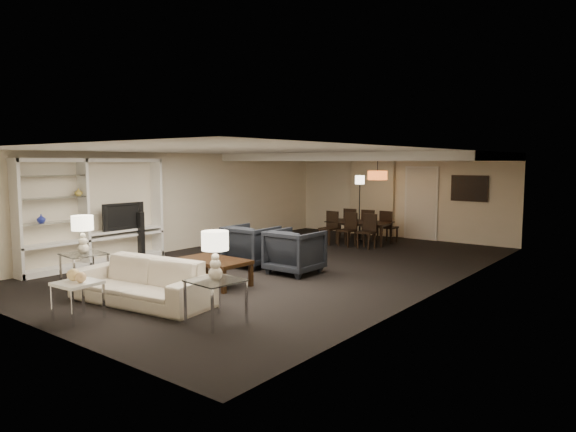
% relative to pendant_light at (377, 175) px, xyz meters
% --- Properties ---
extents(floor, '(11.00, 11.00, 0.00)m').
position_rel_pendant_light_xyz_m(floor, '(-0.30, -3.50, -1.92)').
color(floor, black).
rests_on(floor, ground).
extents(ceiling, '(7.00, 11.00, 0.02)m').
position_rel_pendant_light_xyz_m(ceiling, '(-0.30, -3.50, 0.58)').
color(ceiling, silver).
rests_on(ceiling, ground).
extents(wall_back, '(7.00, 0.02, 2.50)m').
position_rel_pendant_light_xyz_m(wall_back, '(-0.30, 2.00, -0.67)').
color(wall_back, beige).
rests_on(wall_back, ground).
extents(wall_front, '(7.00, 0.02, 2.50)m').
position_rel_pendant_light_xyz_m(wall_front, '(-0.30, -9.00, -0.67)').
color(wall_front, beige).
rests_on(wall_front, ground).
extents(wall_left, '(0.02, 11.00, 2.50)m').
position_rel_pendant_light_xyz_m(wall_left, '(-3.80, -3.50, -0.67)').
color(wall_left, beige).
rests_on(wall_left, ground).
extents(wall_right, '(0.02, 11.00, 2.50)m').
position_rel_pendant_light_xyz_m(wall_right, '(3.20, -3.50, -0.67)').
color(wall_right, beige).
rests_on(wall_right, ground).
extents(ceiling_soffit, '(7.00, 4.00, 0.20)m').
position_rel_pendant_light_xyz_m(ceiling_soffit, '(-0.30, 0.00, 0.48)').
color(ceiling_soffit, silver).
rests_on(ceiling_soffit, ceiling).
extents(curtains, '(1.50, 0.12, 2.40)m').
position_rel_pendant_light_xyz_m(curtains, '(-1.20, 1.92, -0.72)').
color(curtains, beige).
rests_on(curtains, wall_back).
extents(door, '(0.90, 0.05, 2.10)m').
position_rel_pendant_light_xyz_m(door, '(0.40, 1.97, -0.87)').
color(door, silver).
rests_on(door, wall_back).
extents(painting, '(0.95, 0.04, 0.65)m').
position_rel_pendant_light_xyz_m(painting, '(1.80, 1.96, -0.37)').
color(painting, '#142D38').
rests_on(painting, wall_back).
extents(media_unit, '(0.38, 3.40, 2.35)m').
position_rel_pendant_light_xyz_m(media_unit, '(-3.61, -6.10, -0.74)').
color(media_unit, white).
rests_on(media_unit, wall_left).
extents(pendant_light, '(0.52, 0.52, 0.24)m').
position_rel_pendant_light_xyz_m(pendant_light, '(0.00, 0.00, 0.00)').
color(pendant_light, '#D8591E').
rests_on(pendant_light, ceiling_soffit).
extents(sofa, '(2.55, 1.28, 0.71)m').
position_rel_pendant_light_xyz_m(sofa, '(-0.31, -7.33, -1.56)').
color(sofa, beige).
rests_on(sofa, floor).
extents(coffee_table, '(1.36, 0.82, 0.48)m').
position_rel_pendant_light_xyz_m(coffee_table, '(-0.31, -5.73, -1.68)').
color(coffee_table, black).
rests_on(coffee_table, floor).
extents(armchair_left, '(1.01, 1.03, 0.91)m').
position_rel_pendant_light_xyz_m(armchair_left, '(-0.91, -4.03, -1.47)').
color(armchair_left, black).
rests_on(armchair_left, floor).
extents(armchair_right, '(0.97, 1.00, 0.91)m').
position_rel_pendant_light_xyz_m(armchair_right, '(0.29, -4.03, -1.47)').
color(armchair_right, black).
rests_on(armchair_right, floor).
extents(side_table_left, '(0.74, 0.74, 0.62)m').
position_rel_pendant_light_xyz_m(side_table_left, '(-2.01, -7.33, -1.61)').
color(side_table_left, white).
rests_on(side_table_left, floor).
extents(side_table_right, '(0.73, 0.73, 0.62)m').
position_rel_pendant_light_xyz_m(side_table_right, '(1.39, -7.33, -1.61)').
color(side_table_right, silver).
rests_on(side_table_right, floor).
extents(table_lamp_left, '(0.41, 0.41, 0.69)m').
position_rel_pendant_light_xyz_m(table_lamp_left, '(-2.01, -7.33, -0.95)').
color(table_lamp_left, '#F2E7CC').
rests_on(table_lamp_left, side_table_left).
extents(table_lamp_right, '(0.40, 0.40, 0.69)m').
position_rel_pendant_light_xyz_m(table_lamp_right, '(1.39, -7.33, -0.95)').
color(table_lamp_right, white).
rests_on(table_lamp_right, side_table_right).
extents(marble_table, '(0.59, 0.59, 0.56)m').
position_rel_pendant_light_xyz_m(marble_table, '(-0.31, -8.43, -1.64)').
color(marble_table, white).
rests_on(marble_table, floor).
extents(gold_gourd_a, '(0.18, 0.18, 0.18)m').
position_rel_pendant_light_xyz_m(gold_gourd_a, '(-0.41, -8.43, -1.27)').
color(gold_gourd_a, '#F1CD80').
rests_on(gold_gourd_a, marble_table).
extents(gold_gourd_b, '(0.16, 0.16, 0.16)m').
position_rel_pendant_light_xyz_m(gold_gourd_b, '(-0.21, -8.43, -1.28)').
color(gold_gourd_b, '#EFBD7E').
rests_on(gold_gourd_b, marble_table).
extents(television, '(1.05, 0.14, 0.60)m').
position_rel_pendant_light_xyz_m(television, '(-3.58, -5.47, -0.87)').
color(television, black).
rests_on(television, media_unit).
extents(vase_blue, '(0.17, 0.17, 0.17)m').
position_rel_pendant_light_xyz_m(vase_blue, '(-3.61, -7.28, -0.77)').
color(vase_blue, '#2530A2').
rests_on(vase_blue, media_unit).
extents(vase_amber, '(0.16, 0.16, 0.16)m').
position_rel_pendant_light_xyz_m(vase_amber, '(-3.61, -6.46, -0.28)').
color(vase_amber, gold).
rests_on(vase_amber, media_unit).
extents(floor_speaker, '(0.13, 0.13, 1.12)m').
position_rel_pendant_light_xyz_m(floor_speaker, '(-3.40, -5.07, -1.36)').
color(floor_speaker, black).
rests_on(floor_speaker, floor).
extents(dining_table, '(1.86, 1.20, 0.61)m').
position_rel_pendant_light_xyz_m(dining_table, '(-0.65, 0.20, -1.61)').
color(dining_table, black).
rests_on(dining_table, floor).
extents(chair_nl, '(0.45, 0.45, 0.91)m').
position_rel_pendant_light_xyz_m(chair_nl, '(-1.25, -0.45, -1.47)').
color(chair_nl, black).
rests_on(chair_nl, floor).
extents(chair_nm, '(0.46, 0.46, 0.91)m').
position_rel_pendant_light_xyz_m(chair_nm, '(-0.65, -0.45, -1.47)').
color(chair_nm, black).
rests_on(chair_nm, floor).
extents(chair_nr, '(0.43, 0.43, 0.91)m').
position_rel_pendant_light_xyz_m(chair_nr, '(-0.05, -0.45, -1.47)').
color(chair_nr, black).
rests_on(chair_nr, floor).
extents(chair_fl, '(0.46, 0.46, 0.91)m').
position_rel_pendant_light_xyz_m(chair_fl, '(-1.25, 0.85, -1.47)').
color(chair_fl, black).
rests_on(chair_fl, floor).
extents(chair_fm, '(0.45, 0.45, 0.91)m').
position_rel_pendant_light_xyz_m(chair_fm, '(-0.65, 0.85, -1.47)').
color(chair_fm, black).
rests_on(chair_fm, floor).
extents(chair_fr, '(0.45, 0.45, 0.91)m').
position_rel_pendant_light_xyz_m(chair_fr, '(-0.05, 0.85, -1.47)').
color(chair_fr, black).
rests_on(chair_fr, floor).
extents(floor_lamp, '(0.28, 0.28, 1.89)m').
position_rel_pendant_light_xyz_m(floor_lamp, '(-0.96, 0.74, -0.98)').
color(floor_lamp, black).
rests_on(floor_lamp, floor).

